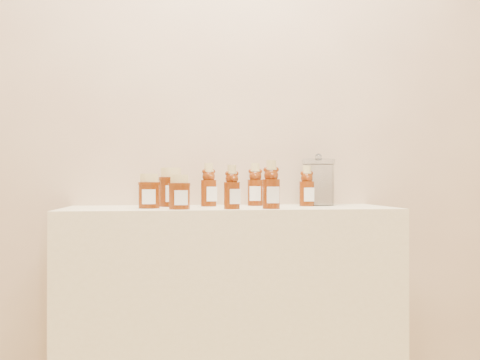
{
  "coord_description": "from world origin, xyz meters",
  "views": [
    {
      "loc": [
        -0.21,
        -0.31,
        0.99
      ],
      "look_at": [
        0.03,
        1.52,
        1.0
      ],
      "focal_mm": 38.0,
      "sensor_mm": 36.0,
      "label": 1
    }
  ],
  "objects": [
    {
      "name": "bear_bottle_back_right",
      "position": [
        0.3,
        1.6,
        0.99
      ],
      "size": [
        0.06,
        0.06,
        0.18
      ],
      "primitive_type": null,
      "rotation": [
        0.0,
        0.0,
        0.05
      ],
      "color": "#551D06",
      "rests_on": "display_table"
    },
    {
      "name": "honey_jar_front",
      "position": [
        -0.19,
        1.43,
        0.96
      ],
      "size": [
        0.08,
        0.08,
        0.12
      ],
      "primitive_type": null,
      "rotation": [
        0.0,
        0.0,
        0.13
      ],
      "color": "#551D06",
      "rests_on": "display_table"
    },
    {
      "name": "bear_bottle_front_left",
      "position": [
        -0.01,
        1.42,
        0.99
      ],
      "size": [
        0.07,
        0.07,
        0.17
      ],
      "primitive_type": null,
      "rotation": [
        0.0,
        0.0,
        0.29
      ],
      "color": "#551D06",
      "rests_on": "display_table"
    },
    {
      "name": "honey_jar_back",
      "position": [
        -0.22,
        1.63,
        0.97
      ],
      "size": [
        0.11,
        0.11,
        0.15
      ],
      "primitive_type": null,
      "rotation": [
        0.0,
        0.0,
        0.17
      ],
      "color": "#551D06",
      "rests_on": "display_table"
    },
    {
      "name": "honey_jar_left",
      "position": [
        -0.29,
        1.51,
        0.96
      ],
      "size": [
        0.08,
        0.08,
        0.12
      ],
      "primitive_type": null,
      "rotation": [
        0.0,
        0.0,
        0.01
      ],
      "color": "#551D06",
      "rests_on": "display_table"
    },
    {
      "name": "bear_bottle_front_right",
      "position": [
        0.13,
        1.42,
        0.99
      ],
      "size": [
        0.07,
        0.07,
        0.19
      ],
      "primitive_type": null,
      "rotation": [
        0.0,
        0.0,
        0.02
      ],
      "color": "#551D06",
      "rests_on": "display_table"
    },
    {
      "name": "glass_canister",
      "position": [
        0.36,
        1.64,
        1.0
      ],
      "size": [
        0.16,
        0.16,
        0.2
      ],
      "primitive_type": null,
      "rotation": [
        0.0,
        0.0,
        -0.31
      ],
      "color": "white",
      "rests_on": "display_table"
    },
    {
      "name": "display_table",
      "position": [
        0.0,
        1.55,
        0.45
      ],
      "size": [
        1.2,
        0.4,
        0.9
      ],
      "primitive_type": "cube",
      "color": "beige",
      "rests_on": "ground"
    },
    {
      "name": "bear_bottle_back_mid",
      "position": [
        0.11,
        1.65,
        0.99
      ],
      "size": [
        0.08,
        0.08,
        0.19
      ],
      "primitive_type": null,
      "rotation": [
        0.0,
        0.0,
        -0.19
      ],
      "color": "#551D06",
      "rests_on": "display_table"
    },
    {
      "name": "bear_bottle_back_left",
      "position": [
        -0.07,
        1.63,
        0.99
      ],
      "size": [
        0.08,
        0.08,
        0.19
      ],
      "primitive_type": null,
      "rotation": [
        0.0,
        0.0,
        0.34
      ],
      "color": "#551D06",
      "rests_on": "display_table"
    },
    {
      "name": "wall_back",
      "position": [
        0.0,
        1.75,
        1.35
      ],
      "size": [
        3.5,
        0.02,
        2.7
      ],
      "primitive_type": "cube",
      "color": "tan",
      "rests_on": "ground"
    }
  ]
}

